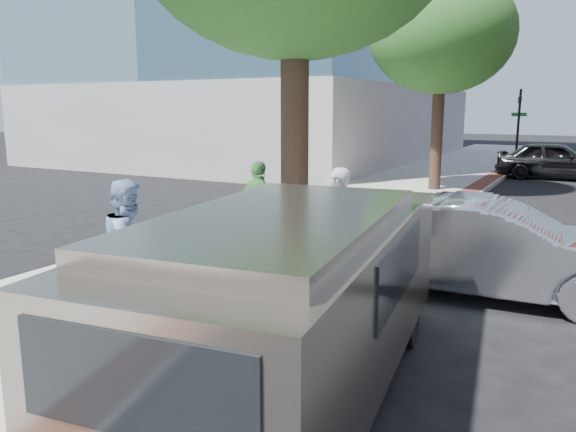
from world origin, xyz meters
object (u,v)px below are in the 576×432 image
Objects in this scene: person_gray at (336,224)px; van at (299,289)px; parking_meter at (306,227)px; bg_car at (555,160)px; person_officer at (130,248)px; person_green at (259,208)px; sedan_silver at (491,248)px.

van is (1.04, -3.28, 0.01)m from person_gray.
parking_meter is 0.27× the size of van.
person_gray is 0.40× the size of bg_car.
person_officer reaches higher than person_gray.
parking_meter is at bearing 171.23° from bg_car.
person_green is at bearing 118.95° from van.
person_gray reaches higher than bg_car.
sedan_silver is 1.01× the size of bg_car.
person_gray is 2.44m from sedan_silver.
van reaches higher than sedan_silver.
bg_car is 20.76m from van.
person_green is (-1.95, 0.76, -0.02)m from person_gray.
parking_meter is 2.42m from van.
bg_car is (2.11, 18.54, -0.43)m from parking_meter.
sedan_silver is 4.26m from van.
van is at bearing 146.84° from person_green.
person_officer is at bearing 166.96° from bg_car.
sedan_silver is at bearing 112.82° from person_gray.
person_officer is 20.65m from bg_car.
person_gray is 0.33× the size of van.
person_gray reaches higher than person_green.
person_officer is at bearing -27.54° from person_gray.
van reaches higher than bg_car.
van is at bearing 21.56° from person_gray.
person_officer is 1.03× the size of person_green.
person_green is (-0.21, 3.60, -0.03)m from person_officer.
person_green is at bearing -16.98° from person_officer.
person_gray is 2.10m from person_green.
parking_meter is at bearing -65.35° from person_officer.
sedan_silver is at bearing -68.46° from person_officer.
person_green is 4.25m from sedan_silver.
sedan_silver is (4.24, 0.02, -0.28)m from person_green.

